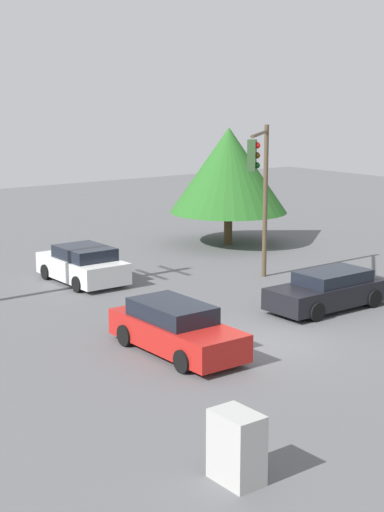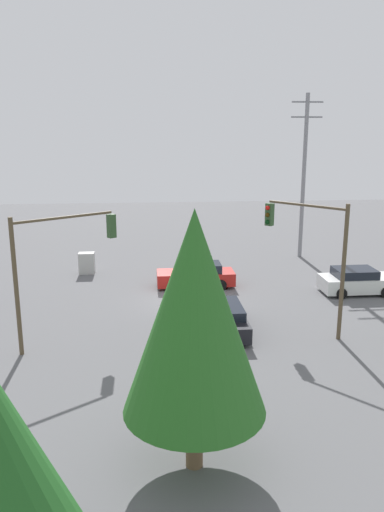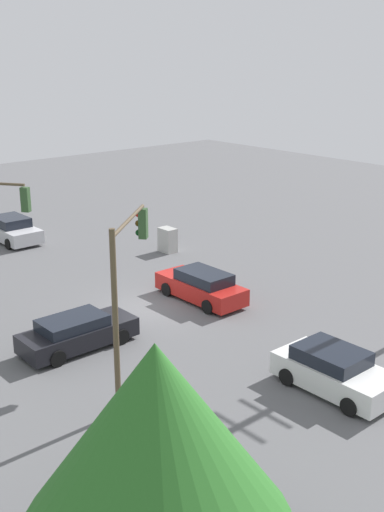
% 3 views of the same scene
% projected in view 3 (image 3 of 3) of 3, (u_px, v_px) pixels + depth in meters
% --- Properties ---
extents(ground_plane, '(80.00, 80.00, 0.00)m').
position_uv_depth(ground_plane, '(149.00, 308.00, 28.27)').
color(ground_plane, '#5B5B5E').
extents(sedan_red, '(4.52, 1.85, 1.42)m').
position_uv_depth(sedan_red, '(201.00, 286.00, 28.90)').
color(sedan_red, red).
rests_on(sedan_red, ground_plane).
extents(sedan_white, '(4.08, 2.04, 1.43)m').
position_uv_depth(sedan_white, '(334.00, 371.00, 21.21)').
color(sedan_white, silver).
rests_on(sedan_white, ground_plane).
extents(sedan_dark, '(1.86, 4.48, 1.30)m').
position_uv_depth(sedan_dark, '(77.00, 332.00, 24.24)').
color(sedan_dark, black).
rests_on(sedan_dark, ground_plane).
extents(sedan_silver, '(4.14, 2.03, 1.48)m').
position_uv_depth(sedan_silver, '(12.00, 230.00, 37.89)').
color(sedan_silver, silver).
rests_on(sedan_silver, ground_plane).
extents(traffic_signal_cross, '(2.87, 3.29, 5.98)m').
position_uv_depth(traffic_signal_cross, '(127.00, 272.00, 20.29)').
color(traffic_signal_cross, brown).
rests_on(traffic_signal_cross, ground_plane).
extents(electrical_cabinet, '(1.00, 0.68, 1.37)m').
position_uv_depth(electrical_cabinet, '(168.00, 240.00, 35.94)').
color(electrical_cabinet, '#B2B2AD').
rests_on(electrical_cabinet, ground_plane).
extents(tree_far, '(5.62, 5.62, 5.59)m').
position_uv_depth(tree_far, '(156.00, 436.00, 12.57)').
color(tree_far, '#4C3823').
rests_on(tree_far, ground_plane).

